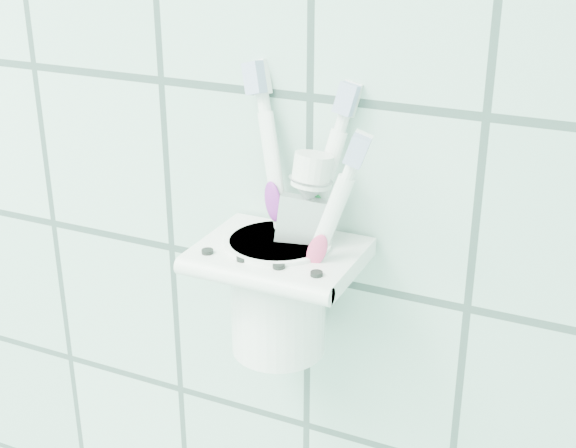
{
  "coord_description": "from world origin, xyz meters",
  "views": [
    {
      "loc": [
        0.88,
        0.67,
        1.54
      ],
      "look_at": [
        0.68,
        1.1,
        1.34
      ],
      "focal_mm": 50.0,
      "sensor_mm": 36.0,
      "label": 1
    }
  ],
  "objects_px": {
    "holder_bracket": "(281,256)",
    "toothpaste_tube": "(287,242)",
    "cup": "(278,291)",
    "toothbrush_pink": "(298,211)",
    "toothbrush_blue": "(278,212)",
    "toothbrush_orange": "(277,237)"
  },
  "relations": [
    {
      "from": "holder_bracket",
      "to": "toothpaste_tube",
      "type": "height_order",
      "value": "toothpaste_tube"
    },
    {
      "from": "cup",
      "to": "toothbrush_orange",
      "type": "bearing_deg",
      "value": -67.09
    },
    {
      "from": "toothbrush_pink",
      "to": "toothpaste_tube",
      "type": "bearing_deg",
      "value": -111.99
    },
    {
      "from": "holder_bracket",
      "to": "cup",
      "type": "relative_size",
      "value": 1.27
    },
    {
      "from": "toothbrush_pink",
      "to": "toothbrush_blue",
      "type": "xyz_separation_m",
      "value": [
        -0.02,
        0.0,
        -0.01
      ]
    },
    {
      "from": "toothbrush_blue",
      "to": "toothbrush_orange",
      "type": "height_order",
      "value": "toothbrush_blue"
    },
    {
      "from": "cup",
      "to": "toothbrush_blue",
      "type": "relative_size",
      "value": 0.46
    },
    {
      "from": "cup",
      "to": "toothbrush_pink",
      "type": "relative_size",
      "value": 0.43
    },
    {
      "from": "toothbrush_pink",
      "to": "toothpaste_tube",
      "type": "height_order",
      "value": "toothbrush_pink"
    },
    {
      "from": "holder_bracket",
      "to": "cup",
      "type": "xyz_separation_m",
      "value": [
        -0.0,
        0.0,
        -0.03
      ]
    },
    {
      "from": "holder_bracket",
      "to": "cup",
      "type": "bearing_deg",
      "value": 135.78
    },
    {
      "from": "toothbrush_pink",
      "to": "toothbrush_blue",
      "type": "distance_m",
      "value": 0.02
    },
    {
      "from": "cup",
      "to": "toothpaste_tube",
      "type": "height_order",
      "value": "toothpaste_tube"
    },
    {
      "from": "cup",
      "to": "toothbrush_pink",
      "type": "bearing_deg",
      "value": 10.11
    },
    {
      "from": "toothbrush_blue",
      "to": "holder_bracket",
      "type": "bearing_deg",
      "value": -52.93
    },
    {
      "from": "toothbrush_pink",
      "to": "cup",
      "type": "bearing_deg",
      "value": -157.31
    },
    {
      "from": "toothbrush_pink",
      "to": "toothbrush_orange",
      "type": "bearing_deg",
      "value": -100.81
    },
    {
      "from": "cup",
      "to": "toothbrush_orange",
      "type": "distance_m",
      "value": 0.06
    },
    {
      "from": "toothbrush_blue",
      "to": "toothpaste_tube",
      "type": "xyz_separation_m",
      "value": [
        0.01,
        -0.01,
        -0.02
      ]
    },
    {
      "from": "toothpaste_tube",
      "to": "cup",
      "type": "bearing_deg",
      "value": 141.3
    },
    {
      "from": "holder_bracket",
      "to": "toothpaste_tube",
      "type": "distance_m",
      "value": 0.02
    },
    {
      "from": "holder_bracket",
      "to": "toothbrush_orange",
      "type": "xyz_separation_m",
      "value": [
        0.0,
        -0.01,
        0.02
      ]
    }
  ]
}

